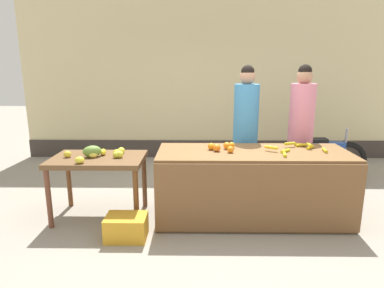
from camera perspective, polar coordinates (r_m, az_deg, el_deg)
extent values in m
plane|color=gray|center=(4.24, 5.11, -12.41)|extent=(24.00, 24.00, 0.00)
cube|color=beige|center=(6.73, 3.54, 12.20)|extent=(7.55, 0.20, 3.43)
cube|color=#3F3833|center=(6.82, 3.40, -0.84)|extent=(7.55, 0.04, 0.36)
cube|color=brown|center=(4.12, 10.33, -6.95)|extent=(2.28, 0.84, 0.85)
cube|color=brown|center=(3.72, 11.44, -9.25)|extent=(2.28, 0.03, 0.79)
cube|color=brown|center=(4.14, -15.97, -2.57)|extent=(1.10, 0.71, 0.06)
cylinder|color=brown|center=(4.16, -23.56, -8.70)|extent=(0.06, 0.06, 0.71)
cylinder|color=brown|center=(3.86, -9.66, -9.42)|extent=(0.06, 0.06, 0.71)
cylinder|color=brown|center=(4.69, -20.53, -5.99)|extent=(0.06, 0.06, 0.71)
cylinder|color=brown|center=(4.43, -8.25, -6.38)|extent=(0.06, 0.06, 0.71)
cylinder|color=gold|center=(4.37, 18.28, -0.19)|extent=(0.13, 0.07, 0.04)
cylinder|color=gold|center=(4.40, 18.24, -0.10)|extent=(0.15, 0.08, 0.04)
cylinder|color=yellow|center=(4.02, 15.86, -1.15)|extent=(0.14, 0.13, 0.04)
cylinder|color=gold|center=(3.84, 15.76, -1.80)|extent=(0.06, 0.13, 0.04)
cylinder|color=gold|center=(4.28, 19.77, -0.57)|extent=(0.13, 0.13, 0.04)
cylinder|color=gold|center=(4.20, 22.02, -1.01)|extent=(0.05, 0.15, 0.04)
cylinder|color=yellow|center=(4.01, 13.57, -0.59)|extent=(0.15, 0.11, 0.04)
cylinder|color=gold|center=(4.28, 16.58, 0.08)|extent=(0.15, 0.08, 0.04)
cylinder|color=yellow|center=(4.28, 19.66, -0.13)|extent=(0.04, 0.12, 0.04)
sphere|color=orange|center=(4.07, 6.18, -0.27)|extent=(0.07, 0.07, 0.07)
sphere|color=orange|center=(4.03, 6.08, -0.28)|extent=(0.09, 0.09, 0.09)
sphere|color=orange|center=(3.87, 6.68, -0.96)|extent=(0.08, 0.08, 0.08)
sphere|color=orange|center=(3.91, 4.33, -0.67)|extent=(0.09, 0.09, 0.09)
sphere|color=orange|center=(4.08, 6.87, -0.21)|extent=(0.08, 0.08, 0.08)
sphere|color=orange|center=(3.99, 3.34, -0.42)|extent=(0.08, 0.08, 0.08)
ellipsoid|color=yellow|center=(4.19, -15.14, -1.34)|extent=(0.07, 0.12, 0.08)
ellipsoid|color=#DCC847|center=(4.10, -16.70, -1.81)|extent=(0.13, 0.13, 0.07)
ellipsoid|color=#D8CF3F|center=(4.36, -17.30, -0.90)|extent=(0.10, 0.12, 0.08)
ellipsoid|color=yellow|center=(4.13, -12.88, -1.42)|extent=(0.10, 0.08, 0.08)
ellipsoid|color=yellow|center=(3.91, -18.88, -2.65)|extent=(0.12, 0.10, 0.08)
ellipsoid|color=yellow|center=(4.23, -12.14, -1.07)|extent=(0.12, 0.13, 0.07)
ellipsoid|color=yellow|center=(4.21, -20.77, -1.65)|extent=(0.11, 0.11, 0.08)
ellipsoid|color=#D2D938|center=(4.02, -12.93, -1.80)|extent=(0.12, 0.12, 0.08)
ellipsoid|color=yellow|center=(4.02, -12.44, -1.76)|extent=(0.09, 0.08, 0.09)
ellipsoid|color=olive|center=(4.13, -16.91, -1.22)|extent=(0.26, 0.22, 0.14)
cylinder|color=#33333D|center=(4.77, 8.98, -4.91)|extent=(0.29, 0.29, 0.72)
cylinder|color=#3F8CCC|center=(4.58, 9.33, 4.68)|extent=(0.34, 0.34, 0.88)
sphere|color=tan|center=(4.54, 9.59, 11.38)|extent=(0.21, 0.21, 0.21)
sphere|color=black|center=(4.54, 9.62, 12.24)|extent=(0.18, 0.18, 0.18)
cylinder|color=#33333D|center=(4.96, 17.78, -4.65)|extent=(0.29, 0.29, 0.73)
cylinder|color=pink|center=(4.78, 18.46, 4.59)|extent=(0.34, 0.34, 0.89)
sphere|color=tan|center=(4.74, 18.93, 11.03)|extent=(0.21, 0.21, 0.21)
sphere|color=black|center=(4.74, 18.99, 11.85)|extent=(0.18, 0.18, 0.18)
torus|color=black|center=(5.97, 25.21, -2.69)|extent=(0.65, 0.09, 0.65)
torus|color=black|center=(5.64, 16.38, -2.82)|extent=(0.65, 0.09, 0.65)
cube|color=navy|center=(5.74, 21.07, -1.04)|extent=(0.80, 0.18, 0.28)
cube|color=black|center=(5.67, 20.25, 0.53)|extent=(0.44, 0.16, 0.08)
cylinder|color=gray|center=(5.87, 25.10, 0.59)|extent=(0.04, 0.04, 0.40)
cube|color=gold|center=(3.76, -11.30, -13.95)|extent=(0.44, 0.32, 0.26)
ellipsoid|color=tan|center=(4.86, -3.85, -5.50)|extent=(0.44, 0.46, 0.55)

